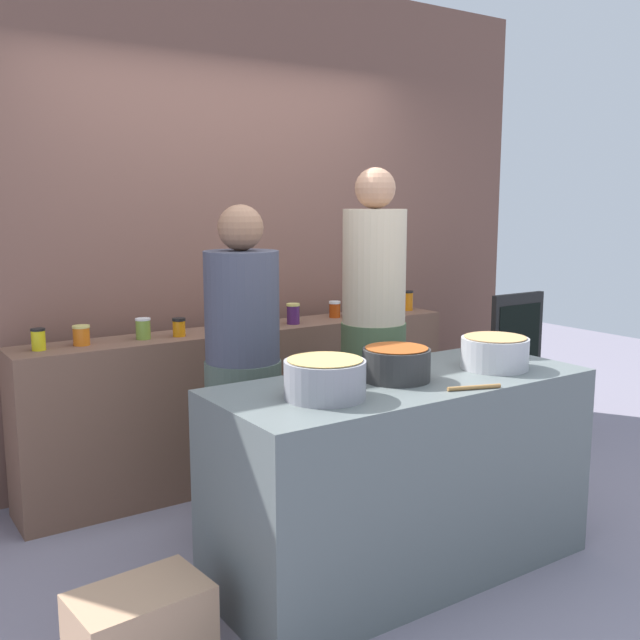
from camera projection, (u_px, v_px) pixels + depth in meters
ground at (360, 543)px, 3.53m from camera, size 12.00×12.00×0.00m
storefront_wall at (220, 224)px, 4.47m from camera, size 4.80×0.12×3.00m
display_shelf at (250, 402)px, 4.35m from camera, size 2.70×0.36×0.90m
prep_table at (402, 476)px, 3.21m from camera, size 1.70×0.70×0.88m
preserve_jar_0 at (38, 339)px, 3.62m from camera, size 0.07×0.07×0.11m
preserve_jar_1 at (81, 335)px, 3.75m from camera, size 0.09×0.09×0.10m
preserve_jar_2 at (143, 329)px, 3.91m from camera, size 0.08×0.08×0.11m
preserve_jar_3 at (179, 327)px, 3.99m from camera, size 0.07×0.07×0.10m
preserve_jar_4 at (243, 316)px, 4.30m from camera, size 0.07×0.07×0.13m
preserve_jar_5 at (268, 315)px, 4.30m from camera, size 0.08×0.08×0.14m
preserve_jar_6 at (293, 314)px, 4.40m from camera, size 0.08×0.08×0.13m
preserve_jar_7 at (335, 309)px, 4.65m from camera, size 0.07×0.07×0.10m
preserve_jar_8 at (351, 306)px, 4.67m from camera, size 0.08×0.08×0.14m
preserve_jar_9 at (378, 304)px, 4.84m from camera, size 0.08×0.08×0.11m
preserve_jar_10 at (407, 301)px, 4.95m from camera, size 0.08×0.08×0.13m
cooking_pot_left at (325, 379)px, 2.83m from camera, size 0.32×0.32×0.16m
cooking_pot_center at (396, 364)px, 3.11m from camera, size 0.29×0.29×0.14m
cooking_pot_right at (495, 353)px, 3.33m from camera, size 0.31×0.31×0.15m
wooden_spoon at (474, 387)px, 2.96m from camera, size 0.23×0.09×0.02m
cook_with_tongs at (243, 389)px, 3.55m from camera, size 0.38×0.38×1.62m
cook_in_cap at (373, 352)px, 3.95m from camera, size 0.35×0.35×1.81m
bread_crate at (141, 626)px, 2.59m from camera, size 0.50×0.34×0.28m
chalkboard_sign at (516, 369)px, 4.90m from camera, size 0.46×0.05×1.03m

